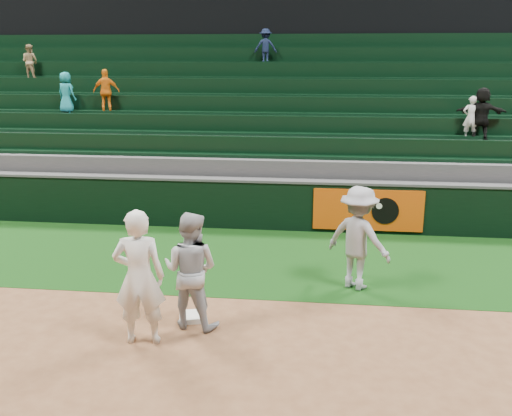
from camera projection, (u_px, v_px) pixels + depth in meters
The scene contains 9 objects.
ground at pixel (201, 320), 9.26m from camera, with size 70.00×70.00×0.00m, color brown.
foul_grass at pixel (231, 257), 12.14m from camera, with size 36.00×4.20×0.01m, color black.
upper_deck at pixel (283, 11), 24.44m from camera, with size 40.00×12.00×12.00m, color black.
first_base at pixel (192, 317), 9.29m from camera, with size 0.39×0.39×0.09m, color white.
first_baseman at pixel (139, 277), 8.32m from camera, with size 0.75×0.49×2.06m, color white.
baserunner at pixel (191, 270), 8.87m from camera, with size 0.91×0.71×1.87m, color #ABAEB6.
base_coach at pixel (358, 238), 10.32m from camera, with size 1.24×0.71×1.91m, color #999BA6.
field_wall at pixel (245, 203), 14.08m from camera, with size 36.00×0.45×1.25m.
stadium_seating at pixel (261, 139), 17.42m from camera, with size 36.00×5.95×4.97m.
Camera 1 is at (1.88, -8.31, 4.17)m, focal length 40.00 mm.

